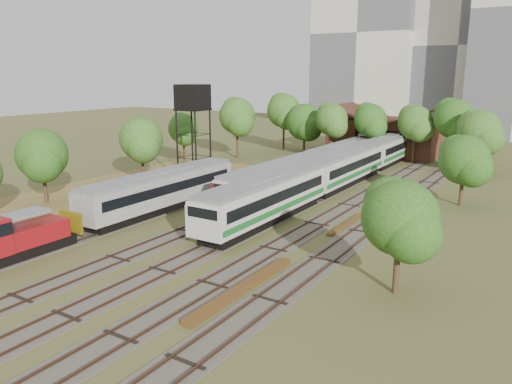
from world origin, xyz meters
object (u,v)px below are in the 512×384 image
Objects in this scene: railcar_red_set at (311,166)px; shunter_locomotive at (12,238)px; water_tower at (193,100)px; railcar_green_set at (345,167)px.

railcar_red_set is 34.03m from shunter_locomotive.
railcar_red_set is 4.27× the size of shunter_locomotive.
railcar_green_set is at bearing 22.54° from water_tower.
railcar_red_set is at bearing -172.38° from railcar_green_set.
water_tower is (-16.28, -6.76, 7.35)m from railcar_green_set.
water_tower reaches higher than railcar_green_set.
shunter_locomotive is 0.73× the size of water_tower.
railcar_green_set is 4.67× the size of water_tower.
shunter_locomotive is 29.07m from water_tower.
railcar_red_set is 0.66× the size of railcar_green_set.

